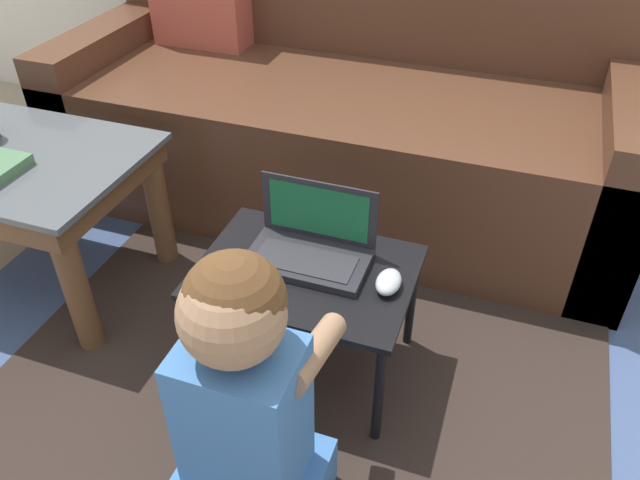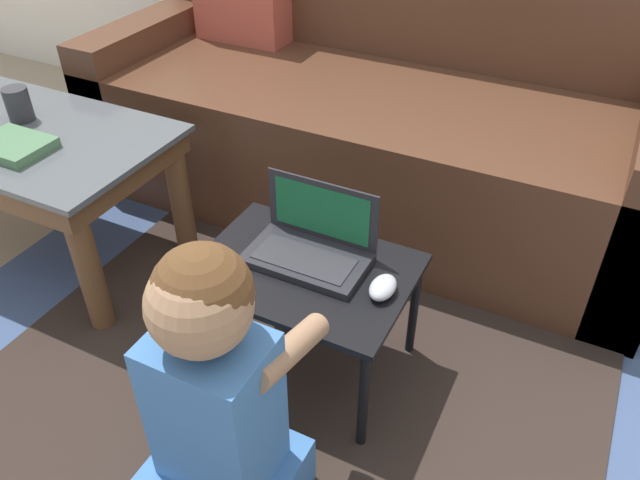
# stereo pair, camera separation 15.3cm
# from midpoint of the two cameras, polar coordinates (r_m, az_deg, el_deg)

# --- Properties ---
(ground_plane) EXTENTS (16.00, 16.00, 0.00)m
(ground_plane) POSITION_cam_midpoint_polar(r_m,az_deg,el_deg) (1.72, 1.07, -13.66)
(ground_plane) COLOR gray
(area_rug) EXTENTS (2.21, 1.95, 0.01)m
(area_rug) POSITION_cam_midpoint_polar(r_m,az_deg,el_deg) (1.65, -2.26, -16.29)
(area_rug) COLOR #3D517A
(area_rug) RESTS_ON ground_plane
(couch) EXTENTS (2.00, 0.84, 0.85)m
(couch) POSITION_cam_midpoint_polar(r_m,az_deg,el_deg) (2.31, 6.71, 10.55)
(couch) COLOR #4C2D1E
(couch) RESTS_ON ground_plane
(coffee_table) EXTENTS (1.02, 0.53, 0.46)m
(coffee_table) POSITION_cam_midpoint_polar(r_m,az_deg,el_deg) (2.16, -24.40, 7.66)
(coffee_table) COLOR #4C5156
(coffee_table) RESTS_ON ground_plane
(laptop_desk) EXTENTS (0.53, 0.39, 0.35)m
(laptop_desk) POSITION_cam_midpoint_polar(r_m,az_deg,el_deg) (1.57, 1.36, -3.83)
(laptop_desk) COLOR black
(laptop_desk) RESTS_ON ground_plane
(laptop) EXTENTS (0.30, 0.18, 0.19)m
(laptop) POSITION_cam_midpoint_polar(r_m,az_deg,el_deg) (1.55, 1.94, -0.75)
(laptop) COLOR #232328
(laptop) RESTS_ON laptop_desk
(computer_mouse) EXTENTS (0.06, 0.09, 0.04)m
(computer_mouse) POSITION_cam_midpoint_polar(r_m,az_deg,el_deg) (1.47, 8.75, -4.43)
(computer_mouse) COLOR #B2B7C1
(computer_mouse) RESTS_ON laptop_desk
(person_seated) EXTENTS (0.30, 0.38, 0.71)m
(person_seated) POSITION_cam_midpoint_polar(r_m,az_deg,el_deg) (1.26, -6.03, -14.55)
(person_seated) COLOR #3D70B2
(person_seated) RESTS_ON ground_plane
(cup_on_table) EXTENTS (0.08, 0.08, 0.10)m
(cup_on_table) POSITION_cam_midpoint_polar(r_m,az_deg,el_deg) (2.12, -24.01, 11.21)
(cup_on_table) COLOR #2D2D33
(cup_on_table) RESTS_ON coffee_table
(book_on_table) EXTENTS (0.20, 0.16, 0.03)m
(book_on_table) POSITION_cam_midpoint_polar(r_m,az_deg,el_deg) (1.96, -24.26, 7.79)
(book_on_table) COLOR #47704C
(book_on_table) RESTS_ON coffee_table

